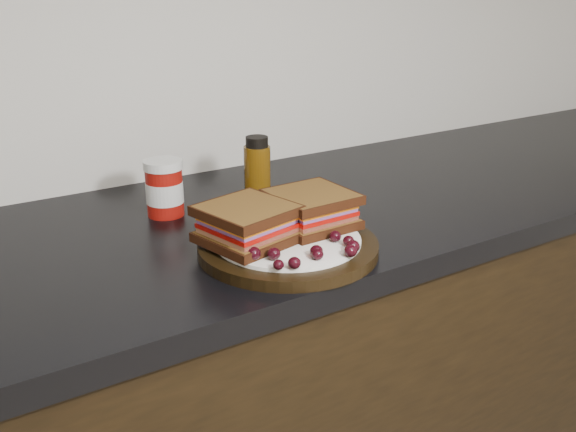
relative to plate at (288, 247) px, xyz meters
name	(u,v)px	position (x,y,z in m)	size (l,w,h in m)	color
base_cabinets	(270,427)	(0.06, 0.17, -0.48)	(3.96, 0.58, 0.86)	black
countertop	(267,224)	(0.06, 0.17, -0.03)	(3.98, 0.60, 0.04)	black
plate	(288,247)	(0.00, 0.00, 0.00)	(0.28, 0.28, 0.02)	black
sandwich_left	(247,224)	(-0.06, 0.02, 0.04)	(0.13, 0.13, 0.06)	brown
sandwich_right	(311,209)	(0.06, 0.02, 0.04)	(0.12, 0.12, 0.06)	brown
grape_0	(253,253)	(-0.09, -0.04, 0.02)	(0.02, 0.02, 0.02)	black
grape_1	(274,254)	(-0.06, -0.06, 0.02)	(0.02, 0.02, 0.02)	black
grape_2	(278,265)	(-0.07, -0.09, 0.02)	(0.02, 0.02, 0.01)	black
grape_3	(294,263)	(-0.05, -0.10, 0.02)	(0.02, 0.02, 0.02)	black
grape_4	(316,251)	(0.00, -0.08, 0.02)	(0.02, 0.02, 0.02)	black
grape_5	(318,254)	(-0.01, -0.09, 0.02)	(0.02, 0.02, 0.02)	black
grape_6	(351,251)	(0.04, -0.11, 0.02)	(0.02, 0.02, 0.02)	black
grape_7	(353,246)	(0.05, -0.10, 0.02)	(0.02, 0.02, 0.02)	black
grape_8	(348,241)	(0.06, -0.07, 0.02)	(0.02, 0.02, 0.02)	black
grape_9	(335,236)	(0.05, -0.05, 0.02)	(0.02, 0.02, 0.02)	black
grape_10	(335,224)	(0.08, -0.01, 0.03)	(0.02, 0.02, 0.02)	black
grape_11	(326,227)	(0.06, -0.01, 0.02)	(0.02, 0.02, 0.02)	black
grape_12	(322,221)	(0.07, 0.01, 0.02)	(0.02, 0.02, 0.02)	black
grape_13	(306,216)	(0.07, 0.05, 0.02)	(0.02, 0.02, 0.01)	black
grape_14	(241,227)	(-0.05, 0.06, 0.02)	(0.02, 0.02, 0.02)	black
grape_15	(261,232)	(-0.03, 0.02, 0.02)	(0.02, 0.02, 0.02)	black
grape_16	(235,236)	(-0.08, 0.03, 0.02)	(0.02, 0.02, 0.02)	black
grape_17	(248,241)	(-0.07, 0.01, 0.02)	(0.02, 0.02, 0.02)	black
grape_18	(242,249)	(-0.09, -0.02, 0.02)	(0.02, 0.02, 0.02)	black
grape_19	(238,229)	(-0.06, 0.05, 0.02)	(0.02, 0.02, 0.02)	black
grape_20	(251,237)	(-0.06, 0.02, 0.02)	(0.02, 0.02, 0.02)	black
grape_21	(260,243)	(-0.05, -0.01, 0.02)	(0.01, 0.01, 0.01)	black
condiment_jar	(164,188)	(-0.10, 0.26, 0.04)	(0.07, 0.07, 0.10)	maroon
oil_bottle	(257,173)	(0.06, 0.20, 0.06)	(0.05, 0.05, 0.13)	#4F3207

